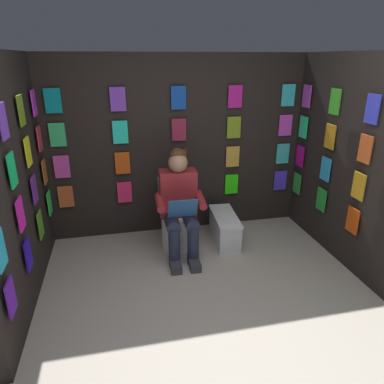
# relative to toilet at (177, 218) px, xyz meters

# --- Properties ---
(ground_plane) EXTENTS (30.00, 30.00, 0.00)m
(ground_plane) POSITION_rel_toilet_xyz_m (-0.10, 1.69, -0.33)
(ground_plane) COLOR #B2A899
(display_wall_back) EXTENTS (3.20, 0.14, 2.15)m
(display_wall_back) POSITION_rel_toilet_xyz_m (-0.10, -0.45, 0.75)
(display_wall_back) COLOR black
(display_wall_back) RESTS_ON ground
(display_wall_left) EXTENTS (0.14, 2.09, 2.15)m
(display_wall_left) POSITION_rel_toilet_xyz_m (-1.70, 0.64, 0.75)
(display_wall_left) COLOR black
(display_wall_left) RESTS_ON ground
(display_wall_right) EXTENTS (0.14, 2.09, 2.15)m
(display_wall_right) POSITION_rel_toilet_xyz_m (1.49, 0.64, 0.75)
(display_wall_right) COLOR black
(display_wall_right) RESTS_ON ground
(toilet) EXTENTS (0.41, 0.56, 0.77)m
(toilet) POSITION_rel_toilet_xyz_m (0.00, 0.00, 0.00)
(toilet) COLOR white
(toilet) RESTS_ON ground
(person_reading) EXTENTS (0.53, 0.69, 1.19)m
(person_reading) POSITION_rel_toilet_xyz_m (0.01, 0.23, 0.27)
(person_reading) COLOR maroon
(person_reading) RESTS_ON ground
(comic_longbox_near) EXTENTS (0.32, 0.69, 0.34)m
(comic_longbox_near) POSITION_rel_toilet_xyz_m (-0.57, 0.07, -0.15)
(comic_longbox_near) COLOR silver
(comic_longbox_near) RESTS_ON ground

